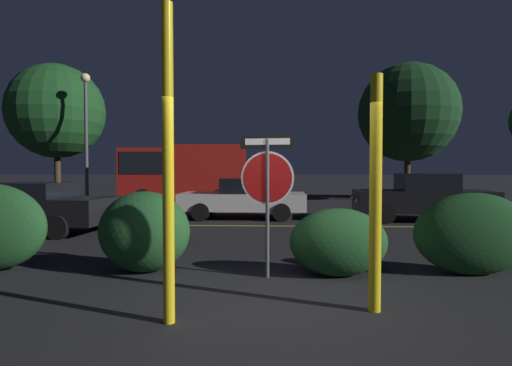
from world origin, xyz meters
name	(u,v)px	position (x,y,z in m)	size (l,w,h in m)	color
ground_plane	(276,307)	(0.00, 0.00, 0.00)	(260.00, 260.00, 0.00)	black
road_center_stripe	(274,226)	(0.00, 7.12, 0.00)	(36.80, 0.12, 0.01)	gold
stop_sign	(267,178)	(-0.12, 1.36, 1.58)	(0.86, 0.13, 2.25)	#4C4C51
yellow_pole_left	(168,165)	(-1.19, -0.55, 1.76)	(0.13, 0.13, 3.52)	yellow
yellow_pole_right	(376,194)	(1.19, -0.08, 1.42)	(0.15, 0.15, 2.84)	yellow
hedge_bush_1	(144,232)	(-2.18, 1.63, 0.67)	(1.52, 1.09, 1.35)	#1E4C23
hedge_bush_2	(338,242)	(1.01, 1.49, 0.55)	(1.56, 0.87, 1.09)	#1E4C23
hedge_bush_3	(473,234)	(3.20, 1.65, 0.67)	(1.91, 0.77, 1.34)	#19421E
passing_car_1	(30,207)	(-6.57, 5.53, 0.70)	(4.66, 2.18, 1.36)	black
passing_car_2	(244,198)	(-1.07, 9.05, 0.71)	(4.43, 1.99, 1.41)	silver
passing_car_3	(422,198)	(4.95, 8.61, 0.77)	(4.52, 2.17, 1.58)	black
delivery_truck	(182,172)	(-4.36, 13.83, 1.62)	(5.92, 2.60, 2.84)	maroon
street_lamp	(86,120)	(-8.97, 13.85, 4.06)	(0.44, 0.44, 6.29)	#4C4C51
tree_0	(57,112)	(-11.82, 16.40, 4.86)	(5.08, 5.08, 7.41)	#422D1E
tree_2	(408,113)	(7.21, 16.99, 4.77)	(5.27, 5.27, 7.41)	#422D1E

